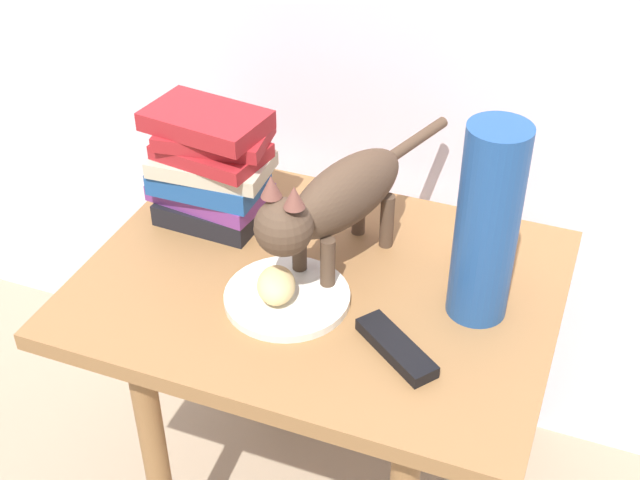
{
  "coord_description": "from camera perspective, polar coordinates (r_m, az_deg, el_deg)",
  "views": [
    {
      "loc": [
        0.39,
        -1.02,
        1.49
      ],
      "look_at": [
        0.0,
        0.0,
        0.69
      ],
      "focal_mm": 47.81,
      "sensor_mm": 36.0,
      "label": 1
    }
  ],
  "objects": [
    {
      "name": "bread_roll",
      "position": [
        1.32,
        -2.95,
        -3.04
      ],
      "size": [
        0.09,
        0.1,
        0.05
      ],
      "primitive_type": "ellipsoid",
      "rotation": [
        0.0,
        0.0,
        1.95
      ],
      "color": "#E0BC7A",
      "rests_on": "plate"
    },
    {
      "name": "candle_jar",
      "position": [
        1.44,
        10.73,
        -0.19
      ],
      "size": [
        0.07,
        0.07,
        0.08
      ],
      "color": "silver",
      "rests_on": "side_table"
    },
    {
      "name": "book_stack",
      "position": [
        1.49,
        -7.35,
        4.8
      ],
      "size": [
        0.22,
        0.16,
        0.22
      ],
      "color": "black",
      "rests_on": "side_table"
    },
    {
      "name": "green_vase",
      "position": [
        1.26,
        11.13,
        0.99
      ],
      "size": [
        0.09,
        0.09,
        0.32
      ],
      "primitive_type": "cylinder",
      "color": "navy",
      "rests_on": "side_table"
    },
    {
      "name": "side_table",
      "position": [
        1.46,
        -0.0,
        -5.48
      ],
      "size": [
        0.77,
        0.58,
        0.61
      ],
      "color": "olive",
      "rests_on": "ground"
    },
    {
      "name": "cat",
      "position": [
        1.35,
        1.01,
        2.66
      ],
      "size": [
        0.19,
        0.46,
        0.23
      ],
      "color": "#4C3828",
      "rests_on": "side_table"
    },
    {
      "name": "tv_remote",
      "position": [
        1.26,
        5.11,
        -7.18
      ],
      "size": [
        0.15,
        0.13,
        0.02
      ],
      "primitive_type": "cube",
      "rotation": [
        0.0,
        0.0,
        -0.64
      ],
      "color": "black",
      "rests_on": "side_table"
    },
    {
      "name": "plate",
      "position": [
        1.35,
        -2.22,
        -3.84
      ],
      "size": [
        0.2,
        0.2,
        0.01
      ],
      "primitive_type": "cylinder",
      "color": "silver",
      "rests_on": "side_table"
    }
  ]
}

